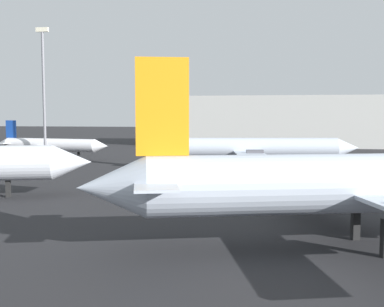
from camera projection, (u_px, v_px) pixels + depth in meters
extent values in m
cone|color=#B2BCCC|center=(111.00, 187.00, 28.93)|extent=(5.17, 4.90, 3.89)
cube|color=#B2BCCC|center=(371.00, 192.00, 30.87)|extent=(11.67, 28.68, 0.25)
cube|color=#B2BCCC|center=(154.00, 181.00, 29.19)|extent=(4.71, 8.98, 0.16)
cube|color=orange|center=(162.00, 107.00, 28.86)|extent=(3.25, 1.19, 6.03)
cylinder|color=#4C4C54|center=(348.00, 182.00, 36.38)|extent=(3.47, 2.62, 1.85)
cube|color=black|center=(355.00, 223.00, 33.12)|extent=(0.63, 0.63, 2.40)
cone|color=silver|center=(72.00, 162.00, 50.66)|extent=(4.99, 4.74, 3.72)
cube|color=black|center=(8.00, 189.00, 50.02)|extent=(0.59, 0.59, 1.81)
cylinder|color=#B2BCCC|center=(254.00, 148.00, 74.85)|extent=(26.38, 7.25, 3.23)
cone|color=#B2BCCC|center=(348.00, 148.00, 74.76)|extent=(4.01, 3.74, 3.23)
cone|color=#B2BCCC|center=(161.00, 148.00, 74.93)|extent=(4.01, 3.74, 3.23)
cube|color=#B2BCCC|center=(246.00, 151.00, 74.90)|extent=(8.13, 25.79, 0.20)
cube|color=#B2BCCC|center=(175.00, 146.00, 74.89)|extent=(3.10, 7.32, 0.14)
cube|color=orange|center=(177.00, 123.00, 74.59)|extent=(2.71, 0.67, 4.55)
cylinder|color=#4C4C54|center=(248.00, 150.00, 79.72)|extent=(2.74, 1.89, 1.52)
cylinder|color=#4C4C54|center=(255.00, 155.00, 70.09)|extent=(2.74, 1.89, 1.52)
cube|color=black|center=(307.00, 164.00, 75.01)|extent=(0.48, 0.48, 1.83)
cube|color=black|center=(245.00, 163.00, 76.75)|extent=(0.48, 0.48, 1.83)
cube|color=black|center=(247.00, 165.00, 73.39)|extent=(0.48, 0.48, 1.83)
cylinder|color=white|center=(50.00, 145.00, 91.76)|extent=(19.71, 5.28, 2.49)
cone|color=white|center=(101.00, 146.00, 88.41)|extent=(3.07, 2.86, 2.49)
cone|color=white|center=(3.00, 144.00, 95.11)|extent=(3.07, 2.86, 2.49)
cube|color=white|center=(46.00, 147.00, 92.09)|extent=(5.80, 19.74, 0.18)
cube|color=white|center=(10.00, 143.00, 94.57)|extent=(2.62, 6.33, 0.12)
cube|color=#1947B2|center=(11.00, 129.00, 94.23)|extent=(2.35, 0.56, 3.50)
cylinder|color=#4C4C54|center=(59.00, 146.00, 95.44)|extent=(2.36, 1.62, 1.32)
cylinder|color=#4C4C54|center=(37.00, 149.00, 88.40)|extent=(2.36, 1.62, 1.32)
cube|color=black|center=(79.00, 156.00, 90.05)|extent=(0.41, 0.41, 1.57)
cube|color=black|center=(51.00, 154.00, 93.62)|extent=(0.41, 0.41, 1.57)
cube|color=black|center=(42.00, 156.00, 90.84)|extent=(0.41, 0.41, 1.57)
cylinder|color=slate|center=(44.00, 97.00, 87.75)|extent=(0.50, 0.50, 23.98)
cube|color=#F2EACC|center=(42.00, 30.00, 86.70)|extent=(2.40, 0.50, 0.80)
cube|color=#B7B7B2|center=(285.00, 121.00, 132.58)|extent=(67.25, 23.73, 13.66)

